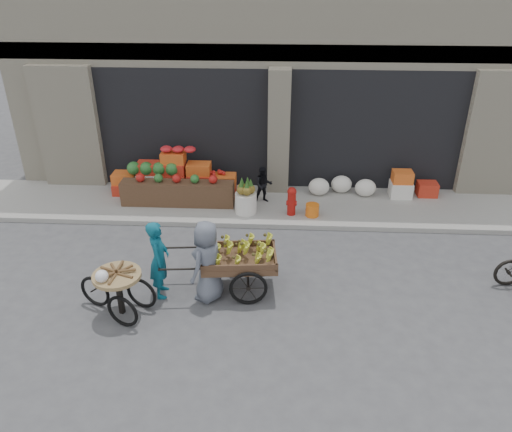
# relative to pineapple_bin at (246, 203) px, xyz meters

# --- Properties ---
(ground) EXTENTS (80.00, 80.00, 0.00)m
(ground) POSITION_rel_pineapple_bin_xyz_m (0.75, -3.60, -0.37)
(ground) COLOR #424244
(ground) RESTS_ON ground
(sidewalk) EXTENTS (18.00, 2.20, 0.12)m
(sidewalk) POSITION_rel_pineapple_bin_xyz_m (0.75, 0.50, -0.31)
(sidewalk) COLOR gray
(sidewalk) RESTS_ON ground
(building) EXTENTS (14.00, 6.45, 7.00)m
(building) POSITION_rel_pineapple_bin_xyz_m (0.75, 4.43, 3.00)
(building) COLOR beige
(building) RESTS_ON ground
(fruit_display) EXTENTS (3.10, 1.12, 1.24)m
(fruit_display) POSITION_rel_pineapple_bin_xyz_m (-1.73, 0.78, 0.30)
(fruit_display) COLOR red
(fruit_display) RESTS_ON sidewalk
(pineapple_bin) EXTENTS (0.52, 0.52, 0.50)m
(pineapple_bin) POSITION_rel_pineapple_bin_xyz_m (0.00, 0.00, 0.00)
(pineapple_bin) COLOR silver
(pineapple_bin) RESTS_ON sidewalk
(fire_hydrant) EXTENTS (0.22, 0.22, 0.71)m
(fire_hydrant) POSITION_rel_pineapple_bin_xyz_m (1.10, -0.05, 0.13)
(fire_hydrant) COLOR #A5140F
(fire_hydrant) RESTS_ON sidewalk
(orange_bucket) EXTENTS (0.32, 0.32, 0.30)m
(orange_bucket) POSITION_rel_pineapple_bin_xyz_m (1.60, -0.10, -0.10)
(orange_bucket) COLOR orange
(orange_bucket) RESTS_ON sidewalk
(right_bay_goods) EXTENTS (3.35, 0.60, 0.70)m
(right_bay_goods) POSITION_rel_pineapple_bin_xyz_m (3.36, 1.10, 0.04)
(right_bay_goods) COLOR silver
(right_bay_goods) RESTS_ON sidewalk
(seated_person) EXTENTS (0.51, 0.43, 0.93)m
(seated_person) POSITION_rel_pineapple_bin_xyz_m (0.40, 0.60, 0.21)
(seated_person) COLOR black
(seated_person) RESTS_ON sidewalk
(banana_cart) EXTENTS (2.44, 1.18, 0.99)m
(banana_cart) POSITION_rel_pineapple_bin_xyz_m (0.04, -2.96, 0.35)
(banana_cart) COLOR brown
(banana_cart) RESTS_ON ground
(vendor_woman) EXTENTS (0.43, 0.60, 1.53)m
(vendor_woman) POSITION_rel_pineapple_bin_xyz_m (-1.36, -3.20, 0.40)
(vendor_woman) COLOR #0D556A
(vendor_woman) RESTS_ON ground
(tricycle_cart) EXTENTS (1.45, 1.07, 0.95)m
(tricycle_cart) POSITION_rel_pineapple_bin_xyz_m (-1.96, -3.79, 0.20)
(tricycle_cart) COLOR #9E7F51
(tricycle_cart) RESTS_ON ground
(vendor_grey) EXTENTS (0.80, 0.92, 1.58)m
(vendor_grey) POSITION_rel_pineapple_bin_xyz_m (-0.46, -3.26, 0.42)
(vendor_grey) COLOR slate
(vendor_grey) RESTS_ON ground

